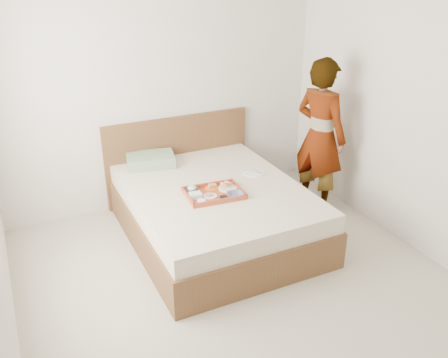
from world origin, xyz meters
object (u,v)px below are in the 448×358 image
dinner_plate (254,172)px  person (320,137)px  bed (215,212)px  tray (214,193)px

dinner_plate → person: person is taller
person → bed: bearing=76.9°
tray → dinner_plate: size_ratio=2.20×
dinner_plate → person: bearing=-4.7°
bed → tray: size_ratio=3.88×
bed → dinner_plate: 0.59m
bed → tray: (-0.07, -0.15, 0.29)m
bed → dinner_plate: dinner_plate is taller
tray → dinner_plate: 0.64m
tray → dinner_plate: bearing=31.1°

